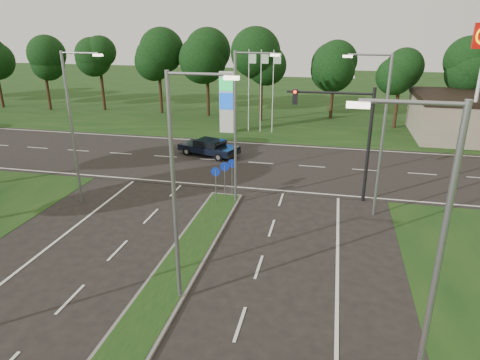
# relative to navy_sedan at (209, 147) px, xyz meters

# --- Properties ---
(verge_far) EXTENTS (160.00, 50.00, 0.02)m
(verge_far) POSITION_rel_navy_sedan_xyz_m (3.53, 29.91, -0.73)
(verge_far) COLOR #123311
(verge_far) RESTS_ON ground
(cross_road) EXTENTS (160.00, 12.00, 0.02)m
(cross_road) POSITION_rel_navy_sedan_xyz_m (3.53, -1.09, -0.73)
(cross_road) COLOR black
(cross_road) RESTS_ON ground
(median_kerb) EXTENTS (2.00, 26.00, 0.12)m
(median_kerb) POSITION_rel_navy_sedan_xyz_m (3.53, -21.09, -0.67)
(median_kerb) COLOR slate
(median_kerb) RESTS_ON ground
(streetlight_median_near) EXTENTS (2.53, 0.22, 9.00)m
(streetlight_median_near) POSITION_rel_navy_sedan_xyz_m (4.53, -19.09, 4.35)
(streetlight_median_near) COLOR gray
(streetlight_median_near) RESTS_ON ground
(streetlight_median_far) EXTENTS (2.53, 0.22, 9.00)m
(streetlight_median_far) POSITION_rel_navy_sedan_xyz_m (4.53, -9.09, 4.35)
(streetlight_median_far) COLOR gray
(streetlight_median_far) RESTS_ON ground
(streetlight_left_far) EXTENTS (2.53, 0.22, 9.00)m
(streetlight_left_far) POSITION_rel_navy_sedan_xyz_m (-4.77, -11.09, 4.35)
(streetlight_left_far) COLOR gray
(streetlight_left_far) RESTS_ON ground
(streetlight_right_far) EXTENTS (2.53, 0.22, 9.00)m
(streetlight_right_far) POSITION_rel_navy_sedan_xyz_m (12.33, -9.09, 4.35)
(streetlight_right_far) COLOR gray
(streetlight_right_far) RESTS_ON ground
(streetlight_right_near) EXTENTS (2.53, 0.22, 9.00)m
(streetlight_right_near) POSITION_rel_navy_sedan_xyz_m (12.33, -23.09, 4.35)
(streetlight_right_near) COLOR gray
(streetlight_right_near) RESTS_ON ground
(traffic_signal) EXTENTS (5.10, 0.42, 7.00)m
(traffic_signal) POSITION_rel_navy_sedan_xyz_m (10.72, -7.09, 3.92)
(traffic_signal) COLOR black
(traffic_signal) RESTS_ON ground
(median_signs) EXTENTS (1.16, 1.76, 2.38)m
(median_signs) POSITION_rel_navy_sedan_xyz_m (3.53, -8.69, 0.99)
(median_signs) COLOR gray
(median_signs) RESTS_ON ground
(gas_pylon) EXTENTS (5.80, 1.26, 8.00)m
(gas_pylon) POSITION_rel_navy_sedan_xyz_m (-0.25, 7.96, 2.47)
(gas_pylon) COLOR silver
(gas_pylon) RESTS_ON ground
(treeline_far) EXTENTS (6.00, 6.00, 9.90)m
(treeline_far) POSITION_rel_navy_sedan_xyz_m (3.64, 14.84, 6.10)
(treeline_far) COLOR black
(treeline_far) RESTS_ON ground
(navy_sedan) EXTENTS (5.31, 3.45, 1.35)m
(navy_sedan) POSITION_rel_navy_sedan_xyz_m (0.00, 0.00, 0.00)
(navy_sedan) COLOR black
(navy_sedan) RESTS_ON ground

